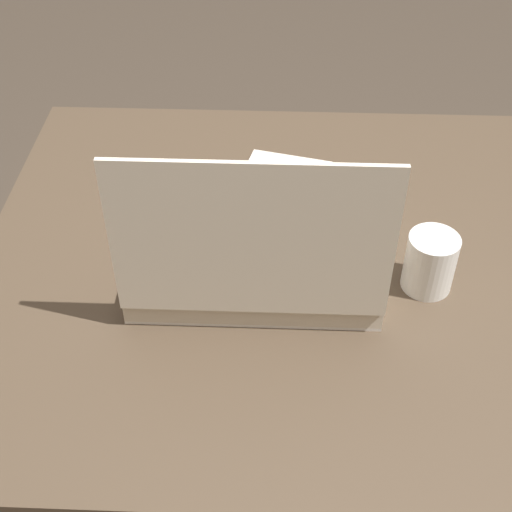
{
  "coord_description": "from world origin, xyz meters",
  "views": [
    {
      "loc": [
        0.02,
        0.95,
        1.62
      ],
      "look_at": [
        0.05,
        0.02,
        0.79
      ],
      "focal_mm": 50.0,
      "sensor_mm": 36.0,
      "label": 1
    }
  ],
  "objects": [
    {
      "name": "ground_plane",
      "position": [
        0.0,
        0.0,
        0.0
      ],
      "size": [
        8.0,
        8.0,
        0.0
      ],
      "primitive_type": "plane",
      "color": "#42382D"
    },
    {
      "name": "dining_table",
      "position": [
        0.0,
        0.0,
        0.67
      ],
      "size": [
        1.09,
        0.99,
        0.77
      ],
      "color": "#4C3D2D",
      "rests_on": "ground_plane"
    },
    {
      "name": "donut_box",
      "position": [
        0.05,
        0.06,
        0.83
      ],
      "size": [
        0.41,
        0.31,
        0.32
      ],
      "color": "white",
      "rests_on": "dining_table"
    },
    {
      "name": "coffee_mug",
      "position": [
        -0.24,
        0.07,
        0.83
      ],
      "size": [
        0.08,
        0.08,
        0.1
      ],
      "color": "white",
      "rests_on": "dining_table"
    },
    {
      "name": "paper_napkin",
      "position": [
        0.0,
        -0.26,
        0.78
      ],
      "size": [
        0.19,
        0.14,
        0.01
      ],
      "color": "silver",
      "rests_on": "dining_table"
    }
  ]
}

